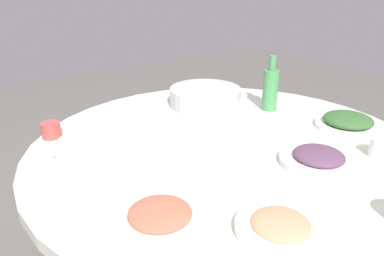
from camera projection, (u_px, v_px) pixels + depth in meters
round_dining_table at (227, 167)px, 1.33m from camera, size 1.37×1.37×0.72m
rice_bowl at (205, 96)px, 1.66m from camera, size 0.32×0.32×0.09m
soup_bowl at (97, 149)px, 1.20m from camera, size 0.26×0.28×0.06m
dish_greens at (348, 122)px, 1.43m from camera, size 0.24×0.24×0.05m
dish_shrimp at (280, 227)px, 0.85m from camera, size 0.21×0.21×0.04m
dish_eggplant at (318, 158)px, 1.16m from camera, size 0.24×0.24×0.05m
dish_tofu_braise at (160, 216)px, 0.89m from camera, size 0.22×0.22×0.04m
green_bottle at (271, 88)px, 1.59m from camera, size 0.07×0.07×0.24m
tea_cup_near at (51, 130)px, 1.34m from camera, size 0.07×0.07×0.06m
tea_cup_side at (381, 148)px, 1.20m from camera, size 0.07×0.07×0.06m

